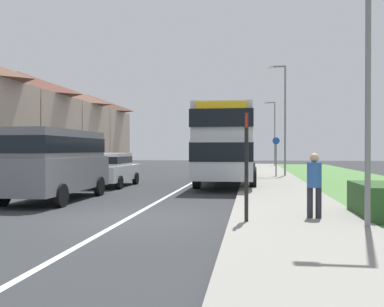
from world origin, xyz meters
TOP-DOWN VIEW (x-y plane):
  - ground_plane at (0.00, 0.00)m, footprint 120.00×120.00m
  - lane_marking_centre at (0.00, 8.00)m, footprint 0.14×60.00m
  - pavement_near_side at (4.20, 6.00)m, footprint 3.20×68.00m
  - roadside_hedge at (6.30, 0.61)m, footprint 1.10×2.48m
  - double_decker_bus at (1.93, 11.52)m, footprint 2.80×10.72m
  - parked_van_grey at (-3.58, 3.45)m, footprint 2.11×5.39m
  - parked_car_white at (-3.53, 9.13)m, footprint 1.88×4.38m
  - pedestrian_at_stop at (4.60, -0.05)m, footprint 0.34×0.34m
  - bus_stop_sign at (3.00, -0.75)m, footprint 0.09×0.52m
  - cycle_route_sign at (4.63, 16.40)m, footprint 0.44×0.08m
  - street_lamp_near at (5.46, -1.07)m, footprint 1.14×0.20m
  - street_lamp_mid at (5.11, 17.07)m, footprint 1.14×0.20m
  - street_lamp_far at (5.41, 34.95)m, footprint 1.14×0.20m
  - house_terrace_far_side at (-13.47, 21.62)m, footprint 6.93×26.64m

SIDE VIEW (x-z plane):
  - ground_plane at x=0.00m, z-range 0.00..0.00m
  - lane_marking_centre at x=0.00m, z-range 0.00..0.01m
  - pavement_near_side at x=4.20m, z-range 0.00..0.12m
  - roadside_hedge at x=6.30m, z-range 0.00..0.90m
  - parked_car_white at x=-3.53m, z-range 0.08..1.67m
  - pedestrian_at_stop at x=4.60m, z-range 0.14..1.81m
  - parked_van_grey at x=-3.58m, z-range 0.22..2.64m
  - cycle_route_sign at x=4.63m, z-range 0.17..2.69m
  - bus_stop_sign at x=3.00m, z-range 0.24..2.84m
  - double_decker_bus at x=1.93m, z-range 0.29..3.99m
  - house_terrace_far_side at x=-13.47m, z-range 0.00..7.38m
  - street_lamp_far at x=5.41m, z-range 0.54..7.25m
  - street_lamp_mid at x=5.11m, z-range 0.54..7.59m
  - street_lamp_near at x=5.46m, z-range 0.56..8.62m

